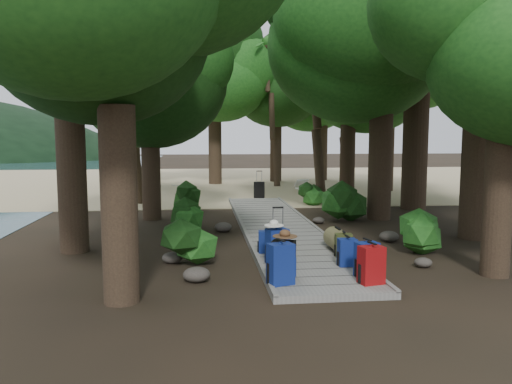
{
  "coord_description": "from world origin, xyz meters",
  "views": [
    {
      "loc": [
        -2.06,
        -12.19,
        2.51
      ],
      "look_at": [
        -0.56,
        1.35,
        1.0
      ],
      "focal_mm": 35.0,
      "sensor_mm": 36.0,
      "label": 1
    }
  ],
  "objects": [
    {
      "name": "tree_right_c",
      "position": [
        3.34,
        2.41,
        5.04
      ],
      "size": [
        5.82,
        5.82,
        10.08
      ],
      "primitive_type": null,
      "color": "black",
      "rests_on": "ground"
    },
    {
      "name": "duffel_right_khaki",
      "position": [
        0.81,
        -2.04,
        0.34
      ],
      "size": [
        0.46,
        0.68,
        0.45
      ],
      "primitive_type": null,
      "rotation": [
        0.0,
        0.0,
        0.02
      ],
      "color": "brown",
      "rests_on": "boardwalk"
    },
    {
      "name": "palm_right_b",
      "position": [
        4.97,
        11.38,
        3.75
      ],
      "size": [
        3.89,
        3.89,
        7.51
      ],
      "primitive_type": null,
      "color": "#174312",
      "rests_on": "ground"
    },
    {
      "name": "tree_back_a",
      "position": [
        -1.3,
        14.4,
        4.92
      ],
      "size": [
        5.69,
        5.69,
        9.84
      ],
      "primitive_type": null,
      "color": "black",
      "rests_on": "ground"
    },
    {
      "name": "shrub_right_b",
      "position": [
        2.23,
        2.32,
        0.59
      ],
      "size": [
        1.3,
        1.3,
        1.17
      ],
      "primitive_type": null,
      "color": "#184815",
      "rests_on": "ground"
    },
    {
      "name": "backpack_left_c",
      "position": [
        -0.64,
        -3.0,
        0.48
      ],
      "size": [
        0.46,
        0.39,
        0.73
      ],
      "primitive_type": null,
      "rotation": [
        0.0,
        0.0,
        0.32
      ],
      "color": "navy",
      "rests_on": "boardwalk"
    },
    {
      "name": "lone_suitcase_on_sand",
      "position": [
        0.3,
        7.93,
        0.35
      ],
      "size": [
        0.47,
        0.33,
        0.66
      ],
      "primitive_type": null,
      "rotation": [
        0.0,
        0.0,
        -0.24
      ],
      "color": "black",
      "rests_on": "sand_beach"
    },
    {
      "name": "backpack_right_a",
      "position": [
        0.69,
        -4.49,
        0.46
      ],
      "size": [
        0.43,
        0.35,
        0.69
      ],
      "primitive_type": null,
      "rotation": [
        0.0,
        0.0,
        0.22
      ],
      "color": "#940204",
      "rests_on": "boardwalk"
    },
    {
      "name": "backpack_right_c",
      "position": [
        0.63,
        -3.35,
        0.4
      ],
      "size": [
        0.34,
        0.24,
        0.57
      ],
      "primitive_type": null,
      "rotation": [
        0.0,
        0.0,
        0.02
      ],
      "color": "navy",
      "rests_on": "boardwalk"
    },
    {
      "name": "palm_right_c",
      "position": [
        2.02,
        12.92,
        3.53
      ],
      "size": [
        4.44,
        4.44,
        7.07
      ],
      "primitive_type": null,
      "color": "#174312",
      "rests_on": "ground"
    },
    {
      "name": "rock_right_a",
      "position": [
        2.2,
        -3.18,
        0.09
      ],
      "size": [
        0.34,
        0.31,
        0.19
      ],
      "primitive_type": null,
      "color": "#4C473F",
      "rests_on": "ground"
    },
    {
      "name": "tree_back_c",
      "position": [
        4.91,
        16.09,
        4.38
      ],
      "size": [
        4.87,
        4.87,
        8.76
      ],
      "primitive_type": null,
      "color": "black",
      "rests_on": "ground"
    },
    {
      "name": "hat_brown",
      "position": [
        -0.65,
        -3.97,
        0.89
      ],
      "size": [
        0.42,
        0.42,
        0.13
      ],
      "primitive_type": null,
      "color": "#51351E",
      "rests_on": "backpack_left_b"
    },
    {
      "name": "tree_right_a",
      "position": [
        3.22,
        -3.88,
        3.59
      ],
      "size": [
        4.31,
        4.31,
        7.18
      ],
      "primitive_type": null,
      "color": "black",
      "rests_on": "ground"
    },
    {
      "name": "tree_right_d",
      "position": [
        5.33,
        4.42,
        6.16
      ],
      "size": [
        6.72,
        6.72,
        12.33
      ],
      "primitive_type": null,
      "color": "black",
      "rests_on": "ground"
    },
    {
      "name": "rock_left_c",
      "position": [
        -1.49,
        0.87,
        0.13
      ],
      "size": [
        0.46,
        0.42,
        0.25
      ],
      "primitive_type": null,
      "color": "#4C473F",
      "rests_on": "ground"
    },
    {
      "name": "shrub_right_a",
      "position": [
        2.51,
        -2.12,
        0.45
      ],
      "size": [
        1.0,
        1.0,
        0.9
      ],
      "primitive_type": null,
      "color": "#184815",
      "rests_on": "ground"
    },
    {
      "name": "backpack_left_b",
      "position": [
        -0.68,
        -3.98,
        0.47
      ],
      "size": [
        0.46,
        0.4,
        0.71
      ],
      "primitive_type": null,
      "rotation": [
        0.0,
        0.0,
        -0.38
      ],
      "color": "black",
      "rests_on": "boardwalk"
    },
    {
      "name": "tree_back_d",
      "position": [
        -5.49,
        14.66,
        3.61
      ],
      "size": [
        4.33,
        4.33,
        7.21
      ],
      "primitive_type": null,
      "color": "black",
      "rests_on": "ground"
    },
    {
      "name": "rock_right_c",
      "position": [
        1.33,
        1.84,
        0.09
      ],
      "size": [
        0.34,
        0.31,
        0.19
      ],
      "primitive_type": null,
      "color": "#4C473F",
      "rests_on": "ground"
    },
    {
      "name": "backpack_right_d",
      "position": [
        0.77,
        -2.62,
        0.37
      ],
      "size": [
        0.36,
        0.28,
        0.51
      ],
      "primitive_type": null,
      "rotation": [
        0.0,
        0.0,
        -0.12
      ],
      "color": "#3F441C",
      "rests_on": "boardwalk"
    },
    {
      "name": "ground",
      "position": [
        0.0,
        0.0,
        0.0
      ],
      "size": [
        120.0,
        120.0,
        0.0
      ],
      "primitive_type": "plane",
      "color": "black",
      "rests_on": "ground"
    },
    {
      "name": "palm_right_a",
      "position": [
        2.64,
        6.49,
        4.19
      ],
      "size": [
        4.92,
        4.92,
        8.38
      ],
      "primitive_type": null,
      "color": "#174312",
      "rests_on": "ground"
    },
    {
      "name": "rock_left_b",
      "position": [
        -2.65,
        -2.33,
        0.11
      ],
      "size": [
        0.41,
        0.37,
        0.22
      ],
      "primitive_type": null,
      "color": "#4C473F",
      "rests_on": "ground"
    },
    {
      "name": "rock_left_a",
      "position": [
        -2.16,
        -3.68,
        0.13
      ],
      "size": [
        0.47,
        0.43,
        0.26
      ],
      "primitive_type": null,
      "color": "#4C473F",
      "rests_on": "ground"
    },
    {
      "name": "tree_right_e",
      "position": [
        3.72,
        7.06,
        4.26
      ],
      "size": [
        4.73,
        4.73,
        8.51
      ],
      "primitive_type": null,
      "color": "black",
      "rests_on": "ground"
    },
    {
      "name": "shrub_left_a",
      "position": [
        -2.28,
        -2.69,
        0.48
      ],
      "size": [
        1.07,
        1.07,
        0.96
      ],
      "primitive_type": null,
      "color": "#184815",
      "rests_on": "ground"
    },
    {
      "name": "kayak",
      "position": [
        -2.82,
        9.52,
        0.19
      ],
      "size": [
        1.22,
        3.48,
        0.34
      ],
      "primitive_type": "ellipsoid",
      "rotation": [
        0.0,
        0.0,
        0.14
      ],
      "color": "red",
      "rests_on": "sand_beach"
    },
    {
      "name": "rock_right_b",
      "position": [
        2.42,
        -0.82,
        0.13
      ],
      "size": [
        0.47,
        0.43,
        0.26
      ],
      "primitive_type": null,
      "color": "#4C473F",
      "rests_on": "ground"
    },
    {
      "name": "shrub_left_b",
      "position": [
        -2.3,
        1.12,
        0.42
      ],
      "size": [
        0.93,
        0.93,
        0.84
      ],
      "primitive_type": null,
      "color": "#184815",
      "rests_on": "ground"
    },
    {
      "name": "boardwalk",
      "position": [
        0.0,
        1.0,
        0.06
      ],
      "size": [
        2.0,
        12.0,
        0.12
      ],
      "primitive_type": "cube",
      "color": "slate",
      "rests_on": "ground"
    },
    {
      "name": "hat_white",
      "position": [
        -0.71,
        -3.04,
        0.91
      ],
      "size": [
        0.37,
        0.37,
        0.12
      ],
      "primitive_type": null,
      "color": "silver",
      "rests_on": "backpack_left_c"
    },
    {
      "name": "tree_left_a",
      "position": [
        -3.28,
        -4.61,
        3.92
      ],
      "size": [
        4.7,
        4.7,
        7.83
      ],
      "primitive_type": null,
      "color": "black",
      "rests_on": "ground"
    },
    {
      "name": "backpack_left_d",
      "position": [
        -0.72,
        -2.11,
        0.37
      ],
      "size": [
        0.35,
        0.26,
        0.5
      ],
      "primitive_type": null,
      "rotation": [
        0.0,
        0.0,
        -0.08
      ],
      "color": "navy",
      "rests_on": "boardwalk"
    },
    {
      "name": "tree_right_b",
      "position": [
        4.69,
        -0.66,
        5.53
      ],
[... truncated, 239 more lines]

